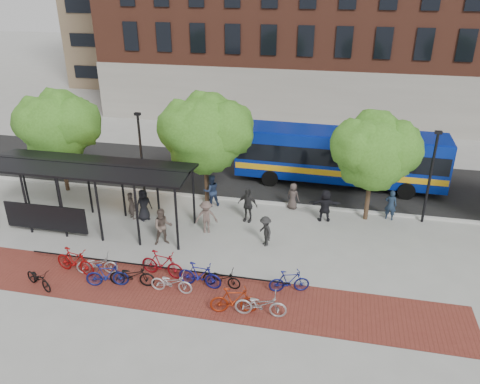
% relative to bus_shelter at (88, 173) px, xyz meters
% --- Properties ---
extents(ground, '(160.00, 160.00, 0.00)m').
position_rel_bus_shelter_xyz_m(ground, '(8.13, 0.48, -3.00)').
color(ground, '#9E9E99').
rests_on(ground, ground).
extents(asphalt_street, '(160.00, 8.00, 0.01)m').
position_rel_bus_shelter_xyz_m(asphalt_street, '(8.13, 8.48, -2.99)').
color(asphalt_street, black).
rests_on(asphalt_street, ground).
extents(curb, '(160.00, 0.25, 0.12)m').
position_rel_bus_shelter_xyz_m(curb, '(8.13, 4.48, -2.94)').
color(curb, '#B7B7B2').
rests_on(curb, ground).
extents(brick_strip, '(24.00, 3.00, 0.01)m').
position_rel_bus_shelter_xyz_m(brick_strip, '(6.13, -4.52, -3.00)').
color(brick_strip, maroon).
rests_on(brick_strip, ground).
extents(bike_rack_rail, '(12.00, 0.05, 0.95)m').
position_rel_bus_shelter_xyz_m(bike_rack_rail, '(4.83, -3.62, -3.00)').
color(bike_rack_rail, black).
rests_on(bike_rack_rail, ground).
extents(building_brick, '(55.00, 14.00, 20.00)m').
position_rel_bus_shelter_xyz_m(building_brick, '(18.13, 26.48, 7.00)').
color(building_brick, brown).
rests_on(building_brick, ground).
extents(bus_shelter, '(10.60, 3.07, 3.60)m').
position_rel_bus_shelter_xyz_m(bus_shelter, '(0.00, 0.00, 0.00)').
color(bus_shelter, black).
rests_on(bus_shelter, ground).
extents(tree_a, '(4.90, 4.00, 6.18)m').
position_rel_bus_shelter_xyz_m(tree_a, '(-3.77, 3.83, 1.24)').
color(tree_a, '#382619').
rests_on(tree_a, ground).
extents(tree_b, '(5.15, 4.20, 6.47)m').
position_rel_bus_shelter_xyz_m(tree_b, '(5.23, 3.83, 1.46)').
color(tree_b, '#382619').
rests_on(tree_b, ground).
extents(tree_c, '(4.66, 3.80, 5.92)m').
position_rel_bus_shelter_xyz_m(tree_c, '(14.22, 3.83, 1.06)').
color(tree_c, '#382619').
rests_on(tree_c, ground).
extents(lamp_post_left, '(0.35, 0.20, 5.12)m').
position_rel_bus_shelter_xyz_m(lamp_post_left, '(1.13, 4.08, -0.25)').
color(lamp_post_left, black).
rests_on(lamp_post_left, ground).
extents(lamp_post_right, '(0.35, 0.20, 5.12)m').
position_rel_bus_shelter_xyz_m(lamp_post_right, '(17.13, 4.08, -0.25)').
color(lamp_post_right, black).
rests_on(lamp_post_right, ground).
extents(bus, '(12.88, 3.31, 3.46)m').
position_rel_bus_shelter_xyz_m(bus, '(12.47, 8.31, -1.01)').
color(bus, '#072291').
rests_on(bus, ground).
extents(bike_0, '(1.79, 1.24, 0.89)m').
position_rel_bus_shelter_xyz_m(bike_0, '(0.31, -5.50, -2.55)').
color(bike_0, black).
rests_on(bike_0, ground).
extents(bike_1, '(2.13, 0.98, 1.24)m').
position_rel_bus_shelter_xyz_m(bike_1, '(1.29, -4.19, -2.38)').
color(bike_1, maroon).
rests_on(bike_1, ground).
extents(bike_2, '(1.93, 1.03, 0.97)m').
position_rel_bus_shelter_xyz_m(bike_2, '(2.25, -4.04, -2.52)').
color(bike_2, '#A4A4A7').
rests_on(bike_2, ground).
extents(bike_3, '(1.91, 0.94, 1.10)m').
position_rel_bus_shelter_xyz_m(bike_3, '(3.13, -4.79, -2.45)').
color(bike_3, navy).
rests_on(bike_3, ground).
extents(bike_4, '(2.04, 0.94, 1.03)m').
position_rel_bus_shelter_xyz_m(bike_4, '(4.15, -4.53, -2.48)').
color(bike_4, black).
rests_on(bike_4, ground).
extents(bike_5, '(2.13, 0.88, 1.25)m').
position_rel_bus_shelter_xyz_m(bike_5, '(5.18, -3.60, -2.38)').
color(bike_5, maroon).
rests_on(bike_5, ground).
extents(bike_6, '(1.82, 0.64, 0.95)m').
position_rel_bus_shelter_xyz_m(bike_6, '(5.96, -4.62, -2.52)').
color(bike_6, '#BCBCBF').
rests_on(bike_6, ground).
extents(bike_7, '(1.98, 0.71, 1.17)m').
position_rel_bus_shelter_xyz_m(bike_7, '(7.02, -4.01, -2.42)').
color(bike_7, navy).
rests_on(bike_7, ground).
extents(bike_8, '(1.73, 0.71, 0.89)m').
position_rel_bus_shelter_xyz_m(bike_8, '(7.93, -3.83, -2.55)').
color(bike_8, black).
rests_on(bike_8, ground).
extents(bike_9, '(2.02, 0.94, 1.17)m').
position_rel_bus_shelter_xyz_m(bike_9, '(8.83, -5.35, -2.41)').
color(bike_9, maroon).
rests_on(bike_9, ground).
extents(bike_10, '(2.10, 0.86, 1.08)m').
position_rel_bus_shelter_xyz_m(bike_10, '(9.88, -5.31, -2.46)').
color(bike_10, '#9D9D9F').
rests_on(bike_10, ground).
extents(bike_11, '(1.79, 0.93, 1.04)m').
position_rel_bus_shelter_xyz_m(bike_11, '(10.78, -3.56, -2.48)').
color(bike_11, navy).
rests_on(bike_11, ground).
extents(pedestrian_0, '(1.00, 1.02, 1.77)m').
position_rel_bus_shelter_xyz_m(pedestrian_0, '(2.33, 1.18, -2.11)').
color(pedestrian_0, black).
rests_on(pedestrian_0, ground).
extents(pedestrian_1, '(0.68, 0.62, 1.56)m').
position_rel_bus_shelter_xyz_m(pedestrian_1, '(1.62, 1.16, -2.22)').
color(pedestrian_1, '#433A35').
rests_on(pedestrian_1, ground).
extents(pedestrian_2, '(1.16, 1.10, 1.90)m').
position_rel_bus_shelter_xyz_m(pedestrian_2, '(5.46, 3.56, -2.05)').
color(pedestrian_2, '#202D4B').
rests_on(pedestrian_2, ground).
extents(pedestrian_3, '(1.29, 0.95, 1.78)m').
position_rel_bus_shelter_xyz_m(pedestrian_3, '(6.03, 0.54, -2.11)').
color(pedestrian_3, brown).
rests_on(pedestrian_3, ground).
extents(pedestrian_4, '(1.19, 0.70, 1.91)m').
position_rel_bus_shelter_xyz_m(pedestrian_4, '(7.85, 2.20, -2.04)').
color(pedestrian_4, '#2A2A2A').
rests_on(pedestrian_4, ground).
extents(pedestrian_5, '(1.76, 0.77, 1.83)m').
position_rel_bus_shelter_xyz_m(pedestrian_5, '(11.92, 3.11, -2.08)').
color(pedestrian_5, black).
rests_on(pedestrian_5, ground).
extents(pedestrian_6, '(0.90, 0.76, 1.55)m').
position_rel_bus_shelter_xyz_m(pedestrian_6, '(10.08, 4.18, -2.22)').
color(pedestrian_6, '#403633').
rests_on(pedestrian_6, ground).
extents(pedestrian_7, '(0.70, 0.54, 1.73)m').
position_rel_bus_shelter_xyz_m(pedestrian_7, '(15.39, 4.01, -2.14)').
color(pedestrian_7, '#1A283D').
rests_on(pedestrian_7, ground).
extents(pedestrian_8, '(1.16, 1.06, 1.92)m').
position_rel_bus_shelter_xyz_m(pedestrian_8, '(4.26, -1.02, -2.04)').
color(pedestrian_8, brown).
rests_on(pedestrian_8, ground).
extents(pedestrian_9, '(1.06, 1.16, 1.57)m').
position_rel_bus_shelter_xyz_m(pedestrian_9, '(9.20, -0.08, -2.21)').
color(pedestrian_9, '#242424').
rests_on(pedestrian_9, ground).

